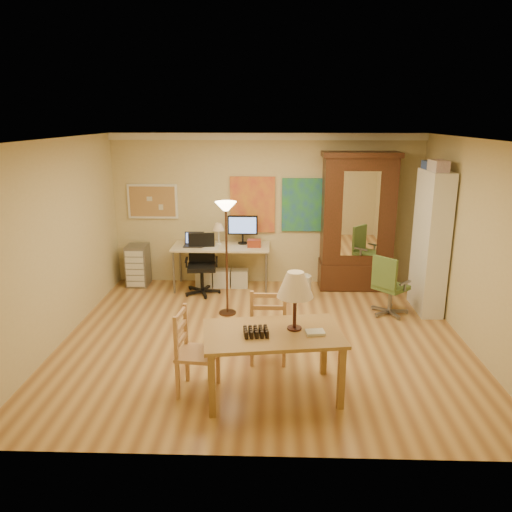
{
  "coord_description": "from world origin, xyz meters",
  "views": [
    {
      "loc": [
        0.11,
        -6.36,
        2.96
      ],
      "look_at": [
        -0.12,
        0.3,
        1.1
      ],
      "focal_mm": 35.0,
      "sensor_mm": 36.0,
      "label": 1
    }
  ],
  "objects_px": {
    "office_chair_green": "(389,299)",
    "bookshelf": "(430,243)",
    "armoire": "(357,230)",
    "office_chair_black": "(202,278)",
    "computer_desk": "(223,262)",
    "dining_table": "(281,319)"
  },
  "relations": [
    {
      "from": "office_chair_green",
      "to": "bookshelf",
      "type": "relative_size",
      "value": 0.43
    },
    {
      "from": "office_chair_green",
      "to": "armoire",
      "type": "xyz_separation_m",
      "value": [
        -0.33,
        1.3,
        0.79
      ]
    },
    {
      "from": "office_chair_black",
      "to": "office_chair_green",
      "type": "xyz_separation_m",
      "value": [
        3.02,
        -0.89,
        -0.02
      ]
    },
    {
      "from": "armoire",
      "to": "office_chair_green",
      "type": "bearing_deg",
      "value": -75.8
    },
    {
      "from": "computer_desk",
      "to": "office_chair_green",
      "type": "relative_size",
      "value": 1.79
    },
    {
      "from": "office_chair_black",
      "to": "office_chair_green",
      "type": "distance_m",
      "value": 3.15
    },
    {
      "from": "computer_desk",
      "to": "armoire",
      "type": "distance_m",
      "value": 2.42
    },
    {
      "from": "office_chair_green",
      "to": "bookshelf",
      "type": "bearing_deg",
      "value": 21.07
    },
    {
      "from": "dining_table",
      "to": "office_chair_green",
      "type": "bearing_deg",
      "value": 53.79
    },
    {
      "from": "computer_desk",
      "to": "bookshelf",
      "type": "relative_size",
      "value": 0.77
    },
    {
      "from": "computer_desk",
      "to": "armoire",
      "type": "bearing_deg",
      "value": 1.95
    },
    {
      "from": "dining_table",
      "to": "office_chair_green",
      "type": "height_order",
      "value": "dining_table"
    },
    {
      "from": "armoire",
      "to": "computer_desk",
      "type": "bearing_deg",
      "value": -178.05
    },
    {
      "from": "office_chair_black",
      "to": "bookshelf",
      "type": "relative_size",
      "value": 0.47
    },
    {
      "from": "armoire",
      "to": "office_chair_black",
      "type": "bearing_deg",
      "value": -171.44
    },
    {
      "from": "office_chair_green",
      "to": "dining_table",
      "type": "bearing_deg",
      "value": -126.21
    },
    {
      "from": "dining_table",
      "to": "office_chair_black",
      "type": "xyz_separation_m",
      "value": [
        -1.31,
        3.23,
        -0.6
      ]
    },
    {
      "from": "computer_desk",
      "to": "office_chair_black",
      "type": "height_order",
      "value": "computer_desk"
    },
    {
      "from": "office_chair_green",
      "to": "bookshelf",
      "type": "xyz_separation_m",
      "value": [
        0.63,
        0.24,
        0.84
      ]
    },
    {
      "from": "office_chair_black",
      "to": "armoire",
      "type": "height_order",
      "value": "armoire"
    },
    {
      "from": "office_chair_green",
      "to": "computer_desk",
      "type": "bearing_deg",
      "value": 155.58
    },
    {
      "from": "armoire",
      "to": "bookshelf",
      "type": "distance_m",
      "value": 1.42
    }
  ]
}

